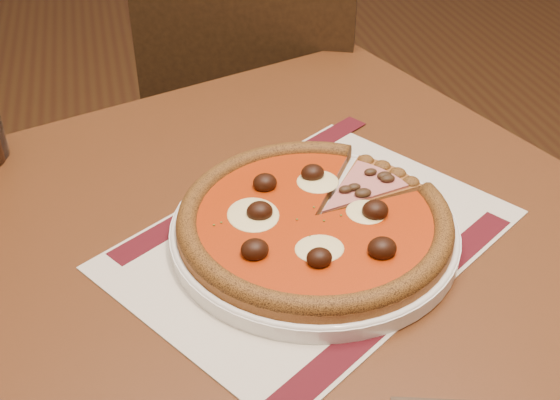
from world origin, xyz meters
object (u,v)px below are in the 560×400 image
(chair_far, at_px, (255,137))
(plate, at_px, (314,232))
(table, at_px, (284,293))
(pizza, at_px, (314,218))

(chair_far, bearing_deg, plate, 105.91)
(chair_far, bearing_deg, table, 103.15)
(table, xyz_separation_m, plate, (0.03, -0.03, 0.11))
(table, bearing_deg, plate, -40.80)
(table, height_order, pizza, pizza)
(plate, xyz_separation_m, pizza, (-0.00, -0.00, 0.02))
(plate, height_order, pizza, pizza)
(pizza, bearing_deg, chair_far, 83.58)
(table, height_order, plate, plate)
(table, xyz_separation_m, pizza, (0.03, -0.03, 0.13))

